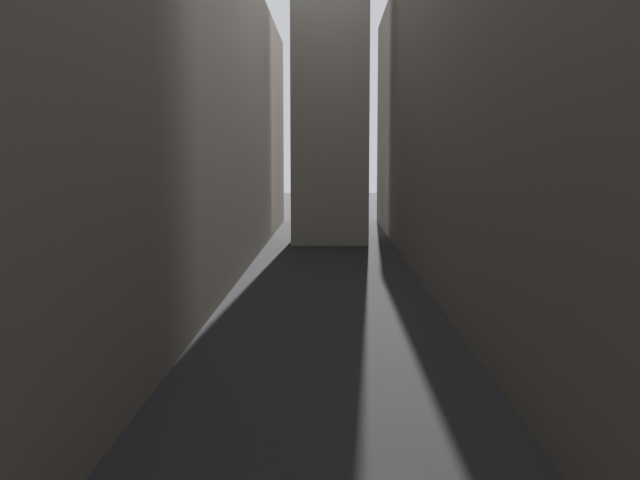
# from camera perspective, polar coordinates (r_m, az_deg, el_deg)

# --- Properties ---
(ground_plane) EXTENTS (264.00, 264.00, 0.00)m
(ground_plane) POSITION_cam_1_polar(r_m,az_deg,el_deg) (35.64, 0.61, -5.87)
(ground_plane) COLOR #232326
(building_block_left) EXTENTS (15.37, 108.00, 20.69)m
(building_block_left) POSITION_cam_1_polar(r_m,az_deg,el_deg) (39.32, -19.27, 10.07)
(building_block_left) COLOR gray
(building_block_left) RESTS_ON ground
(building_block_right) EXTENTS (10.27, 108.00, 22.37)m
(building_block_right) POSITION_cam_1_polar(r_m,az_deg,el_deg) (38.53, 17.01, 11.49)
(building_block_right) COLOR #60594F
(building_block_right) RESTS_ON ground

